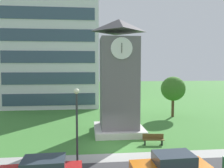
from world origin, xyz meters
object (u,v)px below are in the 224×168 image
object	(u,v)px
park_bench	(153,139)
street_lamp	(77,118)
parked_car_orange	(171,168)
clock_tower	(119,83)
tree_streetside	(173,89)

from	to	relation	value
park_bench	street_lamp	bearing A→B (deg)	-148.22
street_lamp	parked_car_orange	size ratio (longest dim) A/B	1.16
clock_tower	park_bench	size ratio (longest dim) A/B	6.08
park_bench	tree_streetside	bearing A→B (deg)	61.72
park_bench	parked_car_orange	distance (m)	6.50
street_lamp	tree_streetside	distance (m)	18.54
clock_tower	street_lamp	size ratio (longest dim) A/B	2.14
clock_tower	tree_streetside	bearing A→B (deg)	39.11
tree_streetside	parked_car_orange	distance (m)	18.23
street_lamp	park_bench	bearing A→B (deg)	31.78
clock_tower	tree_streetside	distance (m)	10.44
clock_tower	street_lamp	world-z (taller)	clock_tower
street_lamp	parked_car_orange	bearing A→B (deg)	-25.26
tree_streetside	parked_car_orange	world-z (taller)	tree_streetside
street_lamp	parked_car_orange	distance (m)	6.49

